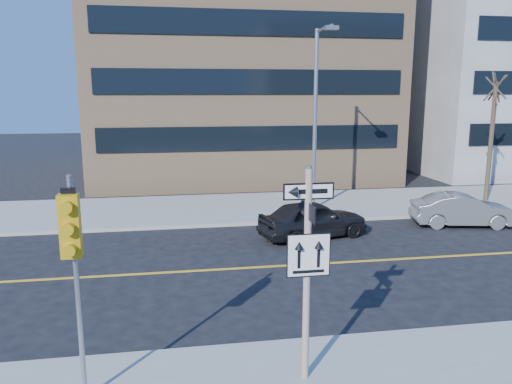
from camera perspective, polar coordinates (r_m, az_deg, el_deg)
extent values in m
plane|color=black|center=(12.34, 2.47, -14.92)|extent=(120.00, 120.00, 0.00)
cylinder|color=silver|center=(9.25, 5.83, -9.69)|extent=(0.13, 0.13, 4.00)
cylinder|color=gray|center=(8.73, 6.09, 2.85)|extent=(0.10, 0.10, 0.06)
cube|color=black|center=(8.80, 6.04, 0.08)|extent=(0.92, 0.03, 0.30)
cube|color=black|center=(8.88, 5.99, -2.13)|extent=(0.03, 0.92, 0.30)
cube|color=white|center=(9.02, 6.03, -7.21)|extent=(0.80, 0.03, 0.80)
cylinder|color=gray|center=(9.11, -19.72, -10.67)|extent=(0.09, 0.09, 4.00)
cube|color=gold|center=(8.55, -20.48, -3.68)|extent=(0.32, 0.22, 1.05)
sphere|color=#8C0705|center=(8.36, -20.80, -1.57)|extent=(0.17, 0.17, 0.17)
sphere|color=black|center=(8.44, -20.63, -3.88)|extent=(0.17, 0.17, 0.17)
sphere|color=black|center=(8.53, -20.47, -6.15)|extent=(0.17, 0.17, 0.17)
imported|color=black|center=(19.12, 6.52, -3.08)|extent=(2.72, 4.51, 1.44)
imported|color=slate|center=(22.31, 22.56, -1.92)|extent=(2.19, 4.29, 1.35)
cylinder|color=gray|center=(22.75, 6.76, 7.98)|extent=(0.18, 0.18, 8.00)
cylinder|color=gray|center=(21.91, 7.77, 18.05)|extent=(0.10, 2.20, 0.10)
cube|color=gray|center=(20.95, 8.61, 18.06)|extent=(0.55, 0.30, 0.16)
cylinder|color=#362B20|center=(27.02, 25.26, 5.16)|extent=(0.22, 0.22, 5.80)
cube|color=tan|center=(36.25, -2.68, 16.96)|extent=(18.00, 18.00, 18.00)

